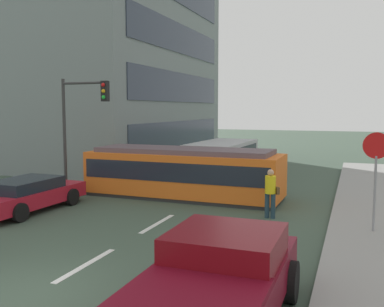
# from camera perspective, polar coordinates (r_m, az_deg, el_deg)

# --- Properties ---
(ground_plane) EXTENTS (120.00, 120.00, 0.00)m
(ground_plane) POSITION_cam_1_polar(r_m,az_deg,el_deg) (17.92, 0.93, -6.04)
(ground_plane) COLOR #3E5041
(lane_stripe_1) EXTENTS (0.16, 2.40, 0.01)m
(lane_stripe_1) POSITION_cam_1_polar(r_m,az_deg,el_deg) (10.98, -13.65, -13.91)
(lane_stripe_1) COLOR silver
(lane_stripe_1) RESTS_ON ground
(lane_stripe_2) EXTENTS (0.16, 2.40, 0.01)m
(lane_stripe_2) POSITION_cam_1_polar(r_m,az_deg,el_deg) (14.31, -4.52, -9.09)
(lane_stripe_2) COLOR silver
(lane_stripe_2) RESTS_ON ground
(lane_stripe_3) EXTENTS (0.16, 2.40, 0.01)m
(lane_stripe_3) POSITION_cam_1_polar(r_m,az_deg,el_deg) (23.82, 6.00, -3.09)
(lane_stripe_3) COLOR silver
(lane_stripe_3) RESTS_ON ground
(lane_stripe_4) EXTENTS (0.16, 2.40, 0.01)m
(lane_stripe_4) POSITION_cam_1_polar(r_m,az_deg,el_deg) (29.61, 8.93, -1.38)
(lane_stripe_4) COLOR silver
(lane_stripe_4) RESTS_ON ground
(corner_building) EXTENTS (15.70, 17.24, 19.20)m
(corner_building) POSITION_cam_1_polar(r_m,az_deg,el_deg) (33.84, -14.40, 15.72)
(corner_building) COLOR gray
(corner_building) RESTS_ON ground
(streetcar_tram) EXTENTS (8.22, 2.70, 2.07)m
(streetcar_tram) POSITION_cam_1_polar(r_m,az_deg,el_deg) (18.25, -1.14, -2.41)
(streetcar_tram) COLOR orange
(streetcar_tram) RESTS_ON ground
(city_bus) EXTENTS (2.69, 5.85, 1.90)m
(city_bus) POSITION_cam_1_polar(r_m,az_deg,el_deg) (23.82, 3.94, -0.43)
(city_bus) COLOR #B0B1B4
(city_bus) RESTS_ON ground
(pedestrian_crossing) EXTENTS (0.50, 0.36, 1.67)m
(pedestrian_crossing) POSITION_cam_1_polar(r_m,az_deg,el_deg) (15.01, 10.20, -4.79)
(pedestrian_crossing) COLOR #203743
(pedestrian_crossing) RESTS_ON ground
(pickup_truck_parked) EXTENTS (2.28, 5.00, 1.55)m
(pickup_truck_parked) POSITION_cam_1_polar(r_m,az_deg,el_deg) (7.63, 3.31, -16.42)
(pickup_truck_parked) COLOR maroon
(pickup_truck_parked) RESTS_ON ground
(parked_sedan_mid) EXTENTS (2.05, 4.61, 1.19)m
(parked_sedan_mid) POSITION_cam_1_polar(r_m,az_deg,el_deg) (16.92, -20.68, -4.97)
(parked_sedan_mid) COLOR #A81727
(parked_sedan_mid) RESTS_ON ground
(stop_sign) EXTENTS (0.76, 0.07, 2.88)m
(stop_sign) POSITION_cam_1_polar(r_m,az_deg,el_deg) (13.63, 22.86, -0.91)
(stop_sign) COLOR gray
(stop_sign) RESTS_ON sidewalk_curb_right
(traffic_light_mast) EXTENTS (2.27, 0.33, 4.96)m
(traffic_light_mast) POSITION_cam_1_polar(r_m,az_deg,el_deg) (19.08, -14.26, 4.92)
(traffic_light_mast) COLOR #333333
(traffic_light_mast) RESTS_ON ground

